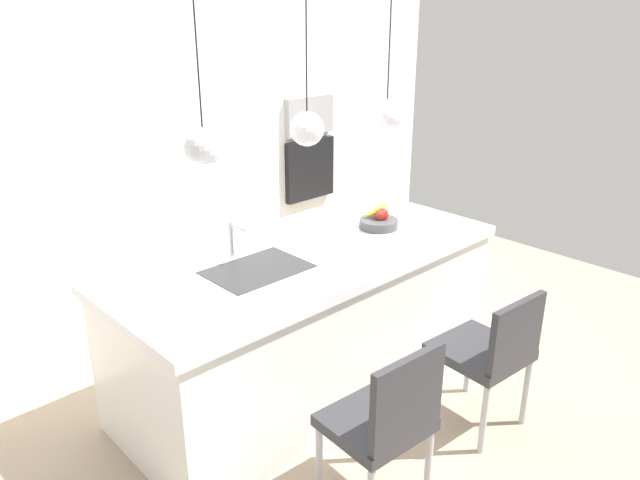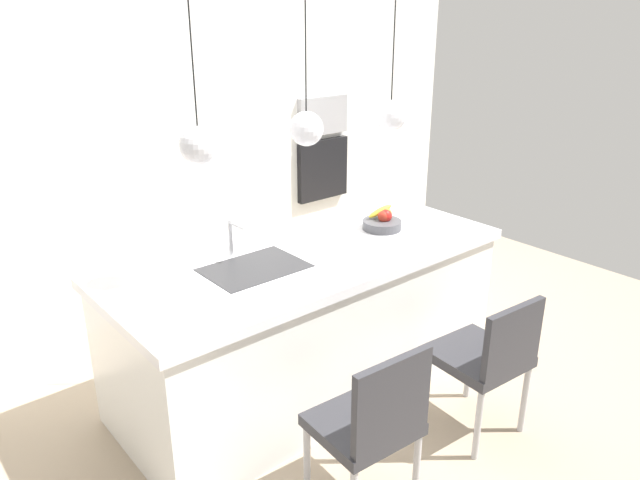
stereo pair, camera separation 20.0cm
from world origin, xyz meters
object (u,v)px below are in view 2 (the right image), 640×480
fruit_bowl (383,221)px  microwave (322,115)px  chair_middle (487,355)px  oven (322,169)px  chair_near (372,421)px

fruit_bowl → microwave: 1.83m
chair_middle → microwave: bearing=69.1°
fruit_bowl → oven: (0.81, 1.59, -0.10)m
oven → chair_near: (-1.88, -2.59, -0.38)m
chair_near → chair_middle: (0.89, 0.00, -0.00)m
chair_near → chair_middle: 0.89m
microwave → oven: size_ratio=0.96×
chair_near → oven: bearing=54.0°
microwave → oven: 0.50m
oven → chair_middle: size_ratio=0.64×
microwave → fruit_bowl: bearing=-117.1°
fruit_bowl → microwave: bearing=62.9°
fruit_bowl → chair_near: (-1.07, -1.01, -0.48)m
fruit_bowl → chair_near: bearing=-136.8°
fruit_bowl → chair_middle: bearing=-100.0°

